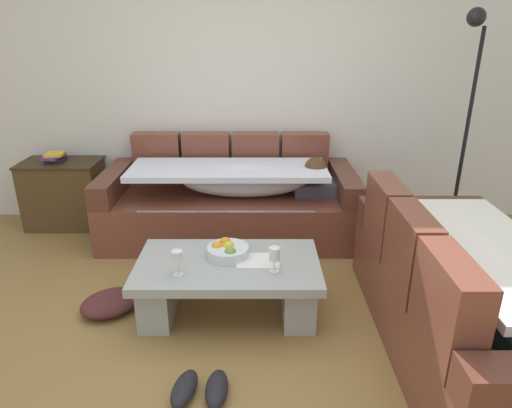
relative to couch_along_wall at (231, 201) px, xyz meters
The scene contains 14 objects.
ground_plane 1.66m from the couch_along_wall, 85.77° to the right, with size 14.00×14.00×0.00m, color olive.
back_wall 1.15m from the couch_along_wall, 77.17° to the left, with size 9.00×0.10×2.70m, color silver.
couch_along_wall is the anchor object (origin of this frame).
couch_near_window 2.16m from the couch_along_wall, 48.54° to the right, with size 0.92×1.94×0.88m.
coffee_table 1.23m from the couch_along_wall, 88.81° to the right, with size 1.20×0.68×0.38m.
fruit_bowl 1.15m from the couch_along_wall, 89.14° to the right, with size 0.28×0.28×0.10m.
wine_glass_near_left 1.43m from the couch_along_wall, 100.98° to the right, with size 0.07×0.07×0.17m.
wine_glass_near_right 1.40m from the couch_along_wall, 76.51° to the right, with size 0.07×0.07×0.17m.
open_magazine 1.25m from the couch_along_wall, 79.62° to the right, with size 0.28×0.21×0.01m, color white.
side_cabinet 1.64m from the couch_along_wall, behind, with size 0.72×0.44×0.64m.
book_stack_on_cabinet 1.71m from the couch_along_wall, behind, with size 0.19×0.23×0.08m.
floor_lamp 2.08m from the couch_along_wall, ahead, with size 0.33×0.31×1.95m.
pair_of_shoes 2.01m from the couch_along_wall, 92.33° to the right, with size 0.32×0.29×0.09m.
crumpled_garment 1.48m from the couch_along_wall, 122.74° to the right, with size 0.40×0.32×0.12m, color #4C2323.
Camera 1 is at (0.09, -2.22, 1.81)m, focal length 31.78 mm.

